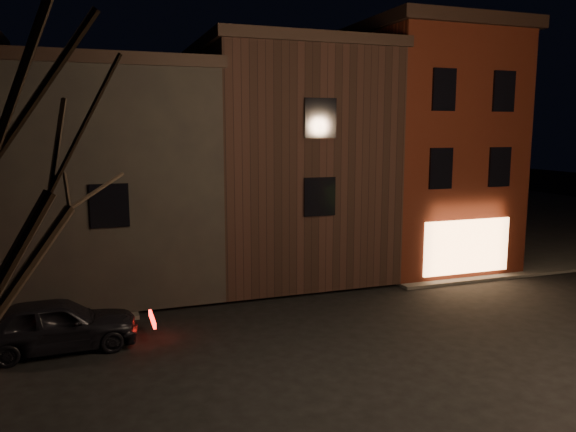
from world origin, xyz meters
The scene contains 6 objects.
ground centered at (0.00, 0.00, 0.00)m, with size 120.00×120.00×0.00m, color black.
sidewalk_far_right centered at (20.00, 20.00, 0.06)m, with size 30.00×30.00×0.12m, color #2D2B28.
corner_building centered at (8.00, 9.47, 5.40)m, with size 6.50×8.50×10.50m.
row_building_a centered at (1.50, 10.50, 4.83)m, with size 7.30×10.30×9.40m.
row_building_b centered at (-5.75, 10.50, 4.33)m, with size 7.80×10.30×8.40m.
parked_car_a centered at (-7.39, 3.14, 0.75)m, with size 1.76×4.38×1.49m, color black.
Camera 1 is at (-6.33, -13.12, 6.11)m, focal length 35.00 mm.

